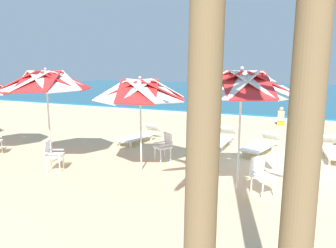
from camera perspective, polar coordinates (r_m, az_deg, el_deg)
name	(u,v)px	position (r m, az deg, el deg)	size (l,w,h in m)	color
ground_plane	(291,167)	(9.85, 21.45, -7.30)	(80.00, 80.00, 0.00)	beige
sea	(305,93)	(36.80, 23.68, 5.11)	(80.00, 36.00, 0.10)	#19607F
surf_foam	(300,120)	(18.62, 22.89, 0.70)	(80.00, 0.70, 0.01)	white
beach_umbrella_0	(241,84)	(7.17, 13.19, 7.01)	(2.50, 2.50, 2.88)	silver
plastic_chair_0	(204,167)	(7.65, 6.48, -7.74)	(0.46, 0.49, 0.87)	white
plastic_chair_1	(261,173)	(7.48, 16.55, -8.56)	(0.63, 0.63, 0.87)	white
beach_umbrella_1	(140,91)	(8.52, -5.08, 6.07)	(2.57, 2.57, 2.62)	silver
plastic_chair_2	(165,145)	(9.67, -0.62, -3.83)	(0.62, 0.63, 0.87)	white
beach_umbrella_2	(46,81)	(9.86, -21.24, 7.25)	(2.58, 2.58, 2.84)	silver
plastic_chair_3	(52,153)	(9.33, -20.31, -5.01)	(0.61, 0.59, 0.87)	white
sun_lounger_0	(334,150)	(11.26, 27.97, -4.14)	(0.84, 2.20, 0.62)	white
sun_lounger_1	(261,144)	(11.07, 16.51, -3.58)	(1.11, 2.23, 0.62)	white
sun_lounger_2	(221,139)	(11.64, 9.59, -2.62)	(0.65, 2.15, 0.62)	white
sun_lounger_3	(139,135)	(12.13, -5.26, -1.98)	(0.93, 2.21, 0.62)	white
beachgoer_seated	(281,119)	(16.69, 19.84, 0.88)	(0.30, 0.93, 0.92)	yellow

